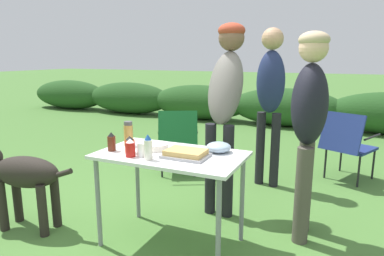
{
  "coord_description": "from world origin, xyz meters",
  "views": [
    {
      "loc": [
        1.18,
        -2.2,
        1.46
      ],
      "look_at": [
        0.05,
        0.27,
        0.89
      ],
      "focal_mm": 32.0,
      "sensor_mm": 36.0,
      "label": 1
    }
  ],
  "objects_px": {
    "food_tray": "(186,154)",
    "standing_person_with_beanie": "(270,90)",
    "mayo_bottle": "(148,148)",
    "hot_sauce_bottle": "(130,145)",
    "camp_chair_near_hedge": "(178,138)",
    "plate_stack": "(156,146)",
    "mixing_bowl": "(219,147)",
    "folding_table": "(171,163)",
    "spice_jar": "(128,134)",
    "standing_person_in_dark_puffer": "(226,91)",
    "paper_cup_stack": "(143,149)",
    "bbq_sauce_bottle": "(112,142)",
    "ketchup_bottle": "(130,148)",
    "dog": "(21,175)",
    "standing_person_in_navy_coat": "(309,115)",
    "camp_chair_green_behind_table": "(347,143)"
  },
  "relations": [
    {
      "from": "food_tray",
      "to": "mayo_bottle",
      "type": "xyz_separation_m",
      "value": [
        -0.22,
        -0.17,
        0.06
      ]
    },
    {
      "from": "mayo_bottle",
      "to": "standing_person_with_beanie",
      "type": "bearing_deg",
      "value": 75.21
    },
    {
      "from": "food_tray",
      "to": "standing_person_with_beanie",
      "type": "bearing_deg",
      "value": 81.04
    },
    {
      "from": "ketchup_bottle",
      "to": "standing_person_in_navy_coat",
      "type": "xyz_separation_m",
      "value": [
        1.15,
        0.74,
        0.21
      ]
    },
    {
      "from": "camp_chair_near_hedge",
      "to": "hot_sauce_bottle",
      "type": "bearing_deg",
      "value": -102.5
    },
    {
      "from": "bbq_sauce_bottle",
      "to": "standing_person_in_navy_coat",
      "type": "xyz_separation_m",
      "value": [
        1.37,
        0.67,
        0.2
      ]
    },
    {
      "from": "hot_sauce_bottle",
      "to": "standing_person_in_dark_puffer",
      "type": "height_order",
      "value": "standing_person_in_dark_puffer"
    },
    {
      "from": "ketchup_bottle",
      "to": "spice_jar",
      "type": "relative_size",
      "value": 0.67
    },
    {
      "from": "bbq_sauce_bottle",
      "to": "camp_chair_near_hedge",
      "type": "xyz_separation_m",
      "value": [
        -0.23,
        1.58,
        -0.34
      ]
    },
    {
      "from": "folding_table",
      "to": "standing_person_in_navy_coat",
      "type": "relative_size",
      "value": 0.67
    },
    {
      "from": "standing_person_in_dark_puffer",
      "to": "spice_jar",
      "type": "bearing_deg",
      "value": -128.32
    },
    {
      "from": "ketchup_bottle",
      "to": "dog",
      "type": "xyz_separation_m",
      "value": [
        -1.05,
        -0.11,
        -0.32
      ]
    },
    {
      "from": "food_tray",
      "to": "standing_person_in_dark_puffer",
      "type": "distance_m",
      "value": 0.9
    },
    {
      "from": "paper_cup_stack",
      "to": "bbq_sauce_bottle",
      "type": "xyz_separation_m",
      "value": [
        -0.3,
        0.03,
        0.02
      ]
    },
    {
      "from": "ketchup_bottle",
      "to": "standing_person_in_dark_puffer",
      "type": "distance_m",
      "value": 1.1
    },
    {
      "from": "standing_person_in_dark_puffer",
      "to": "standing_person_in_navy_coat",
      "type": "bearing_deg",
      "value": -15.44
    },
    {
      "from": "camp_chair_near_hedge",
      "to": "folding_table",
      "type": "bearing_deg",
      "value": -91.47
    },
    {
      "from": "ketchup_bottle",
      "to": "camp_chair_green_behind_table",
      "type": "height_order",
      "value": "ketchup_bottle"
    },
    {
      "from": "mixing_bowl",
      "to": "mayo_bottle",
      "type": "height_order",
      "value": "mayo_bottle"
    },
    {
      "from": "mayo_bottle",
      "to": "standing_person_with_beanie",
      "type": "xyz_separation_m",
      "value": [
        0.47,
        1.78,
        0.27
      ]
    },
    {
      "from": "mixing_bowl",
      "to": "bbq_sauce_bottle",
      "type": "relative_size",
      "value": 1.28
    },
    {
      "from": "spice_jar",
      "to": "standing_person_with_beanie",
      "type": "distance_m",
      "value": 1.74
    },
    {
      "from": "spice_jar",
      "to": "standing_person_in_navy_coat",
      "type": "xyz_separation_m",
      "value": [
        1.34,
        0.49,
        0.17
      ]
    },
    {
      "from": "plate_stack",
      "to": "camp_chair_green_behind_table",
      "type": "relative_size",
      "value": 0.24
    },
    {
      "from": "standing_person_in_dark_puffer",
      "to": "standing_person_with_beanie",
      "type": "distance_m",
      "value": 0.84
    },
    {
      "from": "paper_cup_stack",
      "to": "hot_sauce_bottle",
      "type": "xyz_separation_m",
      "value": [
        -0.14,
        0.04,
        0.01
      ]
    },
    {
      "from": "mayo_bottle",
      "to": "dog",
      "type": "relative_size",
      "value": 0.19
    },
    {
      "from": "spice_jar",
      "to": "dog",
      "type": "height_order",
      "value": "spice_jar"
    },
    {
      "from": "paper_cup_stack",
      "to": "food_tray",
      "type": "bearing_deg",
      "value": 20.78
    },
    {
      "from": "spice_jar",
      "to": "standing_person_with_beanie",
      "type": "height_order",
      "value": "standing_person_with_beanie"
    },
    {
      "from": "mayo_bottle",
      "to": "dog",
      "type": "bearing_deg",
      "value": -175.37
    },
    {
      "from": "mixing_bowl",
      "to": "standing_person_with_beanie",
      "type": "xyz_separation_m",
      "value": [
        0.09,
        1.39,
        0.32
      ]
    },
    {
      "from": "standing_person_with_beanie",
      "to": "camp_chair_green_behind_table",
      "type": "xyz_separation_m",
      "value": [
        0.82,
        0.52,
        -0.63
      ]
    },
    {
      "from": "food_tray",
      "to": "mixing_bowl",
      "type": "bearing_deg",
      "value": 53.27
    },
    {
      "from": "folding_table",
      "to": "food_tray",
      "type": "distance_m",
      "value": 0.18
    },
    {
      "from": "spice_jar",
      "to": "bbq_sauce_bottle",
      "type": "height_order",
      "value": "spice_jar"
    },
    {
      "from": "food_tray",
      "to": "camp_chair_near_hedge",
      "type": "distance_m",
      "value": 1.74
    },
    {
      "from": "folding_table",
      "to": "spice_jar",
      "type": "distance_m",
      "value": 0.46
    },
    {
      "from": "mayo_bottle",
      "to": "dog",
      "type": "distance_m",
      "value": 1.26
    },
    {
      "from": "food_tray",
      "to": "ketchup_bottle",
      "type": "distance_m",
      "value": 0.41
    },
    {
      "from": "paper_cup_stack",
      "to": "camp_chair_green_behind_table",
      "type": "height_order",
      "value": "paper_cup_stack"
    },
    {
      "from": "food_tray",
      "to": "mayo_bottle",
      "type": "bearing_deg",
      "value": -142.44
    },
    {
      "from": "camp_chair_near_hedge",
      "to": "plate_stack",
      "type": "bearing_deg",
      "value": -96.2
    },
    {
      "from": "hot_sauce_bottle",
      "to": "standing_person_in_navy_coat",
      "type": "height_order",
      "value": "standing_person_in_navy_coat"
    },
    {
      "from": "folding_table",
      "to": "paper_cup_stack",
      "type": "bearing_deg",
      "value": -134.54
    },
    {
      "from": "hot_sauce_bottle",
      "to": "mayo_bottle",
      "type": "bearing_deg",
      "value": -22.81
    },
    {
      "from": "plate_stack",
      "to": "standing_person_with_beanie",
      "type": "height_order",
      "value": "standing_person_with_beanie"
    },
    {
      "from": "bbq_sauce_bottle",
      "to": "standing_person_in_navy_coat",
      "type": "relative_size",
      "value": 0.09
    },
    {
      "from": "spice_jar",
      "to": "dog",
      "type": "xyz_separation_m",
      "value": [
        -0.86,
        -0.37,
        -0.36
      ]
    },
    {
      "from": "standing_person_in_dark_puffer",
      "to": "standing_person_with_beanie",
      "type": "xyz_separation_m",
      "value": [
        0.24,
        0.8,
        -0.06
      ]
    }
  ]
}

